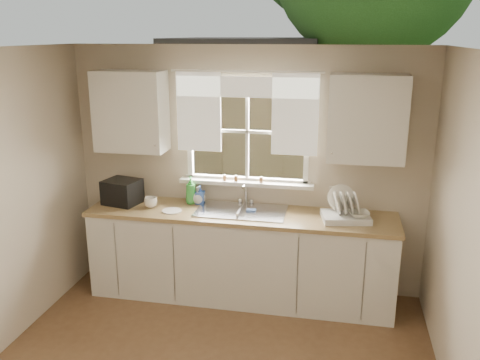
% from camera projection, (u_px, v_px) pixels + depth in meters
% --- Properties ---
extents(room_walls, '(3.62, 4.02, 2.50)m').
position_uv_depth(room_walls, '(187.00, 255.00, 3.24)').
color(room_walls, beige).
rests_on(room_walls, ground).
extents(ceiling, '(3.60, 4.00, 0.02)m').
position_uv_depth(ceiling, '(184.00, 51.00, 2.95)').
color(ceiling, silver).
rests_on(ceiling, room_walls).
extents(window, '(1.38, 0.16, 1.06)m').
position_uv_depth(window, '(247.00, 148.00, 5.12)').
color(window, white).
rests_on(window, room_walls).
extents(curtains, '(1.50, 0.03, 0.81)m').
position_uv_depth(curtains, '(246.00, 104.00, 4.95)').
color(curtains, white).
rests_on(curtains, room_walls).
extents(base_cabinets, '(3.00, 0.62, 0.87)m').
position_uv_depth(base_cabinets, '(241.00, 257.00, 5.11)').
color(base_cabinets, silver).
rests_on(base_cabinets, ground).
extents(countertop, '(3.04, 0.65, 0.04)m').
position_uv_depth(countertop, '(241.00, 214.00, 4.98)').
color(countertop, '#9B7D4D').
rests_on(countertop, base_cabinets).
extents(upper_cabinet_left, '(0.70, 0.33, 0.80)m').
position_uv_depth(upper_cabinet_left, '(131.00, 111.00, 5.07)').
color(upper_cabinet_left, silver).
rests_on(upper_cabinet_left, room_walls).
extents(upper_cabinet_right, '(0.70, 0.33, 0.80)m').
position_uv_depth(upper_cabinet_right, '(367.00, 119.00, 4.63)').
color(upper_cabinet_right, silver).
rests_on(upper_cabinet_right, room_walls).
extents(wall_outlet, '(0.08, 0.01, 0.12)m').
position_uv_depth(wall_outlet, '(333.00, 192.00, 5.05)').
color(wall_outlet, beige).
rests_on(wall_outlet, room_walls).
extents(sill_jars, '(0.42, 0.04, 0.06)m').
position_uv_depth(sill_jars, '(240.00, 179.00, 5.16)').
color(sill_jars, brown).
rests_on(sill_jars, window).
extents(sink, '(0.88, 0.52, 0.40)m').
position_uv_depth(sink, '(241.00, 218.00, 5.03)').
color(sink, '#B7B7BC').
rests_on(sink, countertop).
extents(dish_rack, '(0.49, 0.40, 0.31)m').
position_uv_depth(dish_rack, '(345.00, 212.00, 4.77)').
color(dish_rack, silver).
rests_on(dish_rack, countertop).
extents(bowl, '(0.22, 0.22, 0.05)m').
position_uv_depth(bowl, '(359.00, 214.00, 4.69)').
color(bowl, white).
rests_on(bowl, dish_rack).
extents(soap_bottle_a, '(0.13, 0.13, 0.28)m').
position_uv_depth(soap_bottle_a, '(191.00, 190.00, 5.20)').
color(soap_bottle_a, green).
rests_on(soap_bottle_a, countertop).
extents(soap_bottle_b, '(0.09, 0.10, 0.20)m').
position_uv_depth(soap_bottle_b, '(200.00, 195.00, 5.21)').
color(soap_bottle_b, '#3159B8').
rests_on(soap_bottle_b, countertop).
extents(soap_bottle_c, '(0.18, 0.18, 0.18)m').
position_uv_depth(soap_bottle_c, '(199.00, 195.00, 5.22)').
color(soap_bottle_c, beige).
rests_on(soap_bottle_c, countertop).
extents(saucer, '(0.19, 0.19, 0.01)m').
position_uv_depth(saucer, '(172.00, 211.00, 5.00)').
color(saucer, white).
rests_on(saucer, countertop).
extents(cup, '(0.14, 0.14, 0.10)m').
position_uv_depth(cup, '(151.00, 202.00, 5.11)').
color(cup, silver).
rests_on(cup, countertop).
extents(black_appliance, '(0.40, 0.36, 0.25)m').
position_uv_depth(black_appliance, '(122.00, 192.00, 5.21)').
color(black_appliance, black).
rests_on(black_appliance, countertop).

